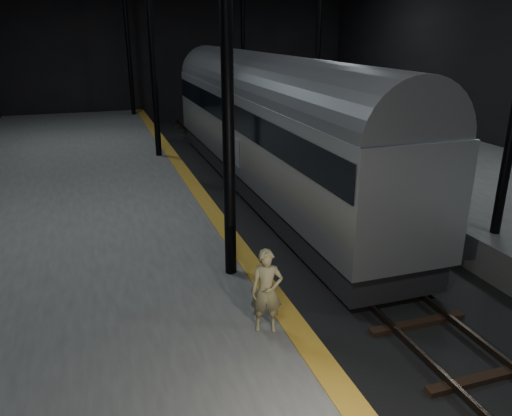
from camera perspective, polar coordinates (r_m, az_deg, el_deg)
name	(u,v)px	position (r m, az deg, el deg)	size (l,w,h in m)	color
ground	(309,230)	(16.75, 6.08, -2.53)	(44.00, 44.00, 0.00)	black
platform_left	(69,245)	(15.26, -20.57, -4.00)	(9.00, 43.80, 1.00)	#4A4A47
platform_right	(493,194)	(20.70, 25.46, 1.46)	(9.00, 43.80, 1.00)	#4A4A47
tactile_strip	(213,212)	(15.39, -4.90, -0.51)	(0.50, 43.80, 0.01)	#97691B
track	(309,228)	(16.72, 6.09, -2.31)	(2.40, 43.00, 0.24)	#3F3328
train	(265,119)	(20.01, 1.00, 10.18)	(3.00, 20.05, 5.36)	#A4A6AC
woman	(267,291)	(9.24, 1.23, -9.46)	(0.59, 0.39, 1.62)	#8F8357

